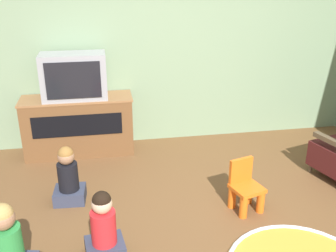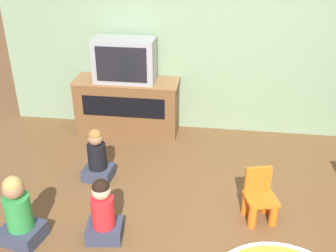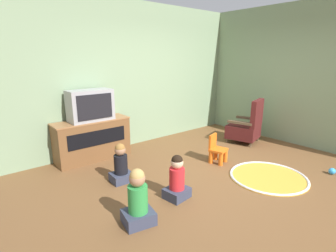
% 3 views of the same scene
% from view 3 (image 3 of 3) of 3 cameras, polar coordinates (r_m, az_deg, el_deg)
% --- Properties ---
extents(ground_plane, '(30.00, 30.00, 0.00)m').
position_cam_3_polar(ground_plane, '(4.38, 11.71, -9.89)').
color(ground_plane, brown).
extents(wall_back, '(5.45, 0.12, 2.86)m').
position_cam_3_polar(wall_back, '(5.46, -7.91, 10.78)').
color(wall_back, gray).
rests_on(wall_back, ground_plane).
extents(wall_right, '(0.12, 5.25, 2.86)m').
position_cam_3_polar(wall_right, '(5.93, 30.30, 9.24)').
color(wall_right, gray).
rests_on(wall_right, ground_plane).
extents(tv_cabinet, '(1.33, 0.45, 0.72)m').
position_cam_3_polar(tv_cabinet, '(4.91, -16.09, -2.73)').
color(tv_cabinet, brown).
rests_on(tv_cabinet, ground_plane).
extents(television, '(0.75, 0.37, 0.54)m').
position_cam_3_polar(television, '(4.74, -16.52, 4.35)').
color(television, '#939399').
rests_on(television, tv_cabinet).
extents(black_armchair, '(0.74, 0.75, 0.95)m').
position_cam_3_polar(black_armchair, '(5.87, 16.66, -0.20)').
color(black_armchair, brown).
rests_on(black_armchair, ground_plane).
extents(yellow_kid_chair, '(0.34, 0.33, 0.50)m').
position_cam_3_polar(yellow_kid_chair, '(4.70, 10.64, -5.41)').
color(yellow_kid_chair, orange).
rests_on(yellow_kid_chair, ground_plane).
extents(play_mat, '(1.17, 1.17, 0.04)m').
position_cam_3_polar(play_mat, '(4.41, 20.97, -10.30)').
color(play_mat, gold).
rests_on(play_mat, ground_plane).
extents(child_watching_left, '(0.32, 0.28, 0.60)m').
position_cam_3_polar(child_watching_left, '(3.97, -10.23, -8.41)').
color(child_watching_left, '#33384C').
rests_on(child_watching_left, ground_plane).
extents(child_watching_center, '(0.39, 0.35, 0.66)m').
position_cam_3_polar(child_watching_center, '(3.01, -6.57, -15.78)').
color(child_watching_center, '#33384C').
rests_on(child_watching_center, ground_plane).
extents(child_watching_right, '(0.34, 0.30, 0.60)m').
position_cam_3_polar(child_watching_right, '(3.48, 1.95, -11.59)').
color(child_watching_right, '#33384C').
rests_on(child_watching_right, ground_plane).
extents(toy_ball, '(0.10, 0.10, 0.10)m').
position_cam_3_polar(toy_ball, '(4.95, 32.12, -8.33)').
color(toy_ball, '#3399E5').
rests_on(toy_ball, ground_plane).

